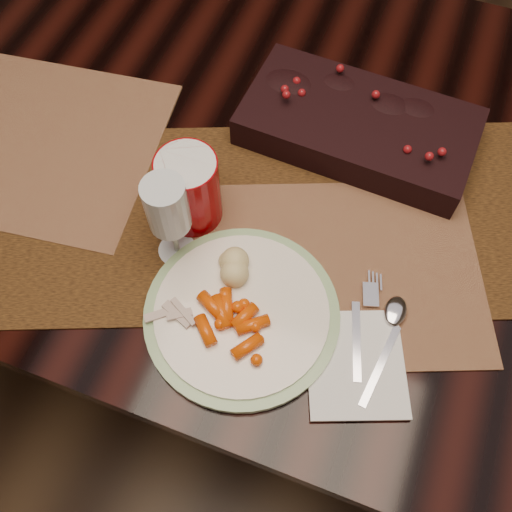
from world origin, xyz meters
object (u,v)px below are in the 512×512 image
at_px(mashed_potatoes, 228,265).
at_px(turkey_shreds, 172,316).
at_px(dining_table, 301,260).
at_px(centerpiece, 359,123).
at_px(wine_glass, 170,222).
at_px(baby_carrots, 228,331).
at_px(dinner_plate, 242,313).
at_px(placemat_main, 336,270).
at_px(napkin, 356,364).
at_px(red_cup, 190,190).

bearing_deg(mashed_potatoes, turkey_shreds, -115.30).
height_order(dining_table, mashed_potatoes, mashed_potatoes).
bearing_deg(dining_table, centerpiece, 50.41).
xyz_separation_m(centerpiece, wine_glass, (-0.20, -0.31, 0.04)).
distance_m(dining_table, baby_carrots, 0.54).
xyz_separation_m(dining_table, centerpiece, (0.05, 0.06, 0.42)).
bearing_deg(turkey_shreds, dining_table, 74.38).
relative_size(centerpiece, wine_glass, 2.27).
bearing_deg(dinner_plate, placemat_main, 48.29).
bearing_deg(dining_table, mashed_potatoes, -101.75).
relative_size(napkin, red_cup, 1.22).
relative_size(mashed_potatoes, napkin, 0.45).
bearing_deg(napkin, dining_table, 94.95).
bearing_deg(centerpiece, placemat_main, -80.40).
bearing_deg(baby_carrots, red_cup, 126.85).
relative_size(placemat_main, mashed_potatoes, 6.22).
bearing_deg(mashed_potatoes, dining_table, 78.25).
height_order(baby_carrots, wine_glass, wine_glass).
bearing_deg(baby_carrots, centerpiece, 80.52).
xyz_separation_m(turkey_shreds, napkin, (0.26, 0.03, -0.02)).
relative_size(dining_table, turkey_shreds, 28.89).
bearing_deg(dining_table, wine_glass, -120.42).
distance_m(dining_table, wine_glass, 0.54).
distance_m(mashed_potatoes, wine_glass, 0.10).
relative_size(red_cup, wine_glass, 0.75).
bearing_deg(placemat_main, red_cup, 153.88).
bearing_deg(placemat_main, napkin, -84.89).
height_order(dining_table, centerpiece, centerpiece).
xyz_separation_m(dining_table, mashed_potatoes, (-0.05, -0.26, 0.41)).
height_order(dining_table, red_cup, red_cup).
distance_m(dinner_plate, napkin, 0.18).
xyz_separation_m(dinner_plate, turkey_shreds, (-0.09, -0.04, 0.01)).
bearing_deg(dining_table, dinner_plate, -92.21).
bearing_deg(placemat_main, dining_table, 94.00).
relative_size(dinner_plate, wine_glass, 1.68).
distance_m(red_cup, wine_glass, 0.07).
relative_size(placemat_main, napkin, 2.79).
relative_size(dinner_plate, red_cup, 2.22).
height_order(placemat_main, wine_glass, wine_glass).
xyz_separation_m(mashed_potatoes, red_cup, (-0.09, 0.09, 0.03)).
relative_size(centerpiece, red_cup, 3.01).
height_order(centerpiece, mashed_potatoes, centerpiece).
height_order(napkin, wine_glass, wine_glass).
xyz_separation_m(centerpiece, red_cup, (-0.20, -0.24, 0.03)).
height_order(baby_carrots, napkin, baby_carrots).
distance_m(centerpiece, red_cup, 0.32).
bearing_deg(dinner_plate, napkin, -4.01).
bearing_deg(dining_table, baby_carrots, -92.90).
height_order(centerpiece, turkey_shreds, centerpiece).
bearing_deg(baby_carrots, dinner_plate, 81.20).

